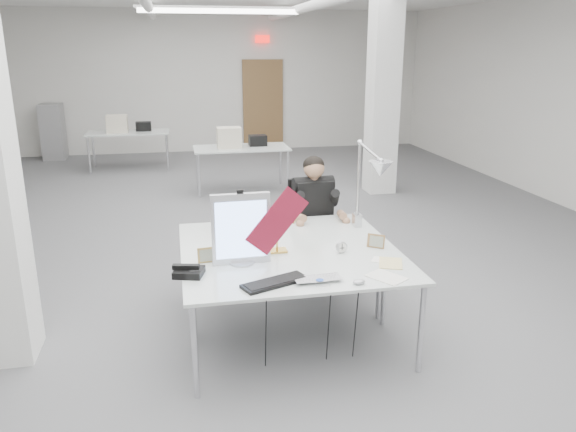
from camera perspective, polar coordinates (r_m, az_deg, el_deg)
The scene contains 23 objects.
room_shell at distance 6.63m, azimuth -3.40°, elevation 10.78°, with size 10.04×14.04×3.24m.
desk_main at distance 4.33m, azimuth 1.33°, elevation -5.61°, with size 1.80×0.90×0.03m, color silver.
desk_second at distance 5.15m, azimuth -0.87°, elevation -1.85°, with size 1.80×0.90×0.03m, color silver.
bg_desk_a at distance 9.60m, azimuth -4.78°, elevation 6.91°, with size 1.60×0.80×0.03m, color silver.
bg_desk_b at distance 11.75m, azimuth -15.92°, elevation 8.15°, with size 1.60×0.80×0.03m, color silver.
filing_cabinet at distance 13.43m, azimuth -22.76°, elevation 7.90°, with size 0.45×0.55×1.20m, color gray.
office_chair at distance 5.90m, azimuth 2.44°, elevation -1.70°, with size 0.51×0.51×1.04m, color black, non-canonical shape.
seated_person at distance 5.74m, azimuth 2.61°, elevation 1.75°, with size 0.44×0.55×0.83m, color black, non-canonical shape.
monitor at distance 4.36m, azimuth -4.80°, elevation -1.32°, with size 0.46×0.05×0.57m, color silver.
pennant at distance 4.35m, azimuth -1.12°, elevation -0.52°, with size 0.53×0.01×0.22m, color maroon.
keyboard at distance 4.06m, azimuth -1.35°, elevation -6.77°, with size 0.49×0.16×0.02m, color black.
laptop at distance 4.07m, azimuth 3.26°, elevation -6.71°, with size 0.35×0.22×0.03m, color #B2B2B7.
mouse at distance 4.09m, azimuth 7.23°, elevation -6.66°, with size 0.09×0.06×0.04m, color #A7A8AC.
bankers_lamp at distance 4.62m, azimuth -1.13°, elevation -1.48°, with size 0.33×0.13×0.37m, color gold, non-canonical shape.
desk_phone at distance 4.27m, azimuth -10.03°, elevation -5.64°, with size 0.21×0.19×0.05m, color black.
picture_frame_left at distance 4.49m, azimuth -8.21°, elevation -3.93°, with size 0.15×0.01×0.12m, color #AF8E4B.
picture_frame_right at distance 4.81m, azimuth 8.92°, elevation -2.53°, with size 0.15×0.01×0.12m, color olive.
desk_clock at distance 4.66m, azimuth 5.45°, elevation -3.16°, with size 0.10×0.10×0.03m, color #ABACB0.
paper_stack_a at distance 4.24m, azimuth 9.95°, elevation -6.13°, with size 0.19×0.27×0.01m, color silver.
paper_stack_b at distance 4.50m, azimuth 10.38°, elevation -4.74°, with size 0.18×0.25×0.01m, color #DAC682.
paper_stack_c at distance 4.55m, azimuth 9.76°, elevation -4.47°, with size 0.19×0.13×0.01m, color white.
beige_monitor at distance 5.08m, azimuth -4.59°, elevation -0.12°, with size 0.34×0.32×0.32m, color beige.
architect_lamp at distance 5.04m, azimuth 8.05°, elevation 2.50°, with size 0.22×0.63×0.81m, color #B9B9BD, non-canonical shape.
Camera 1 is at (-0.89, -6.40, 2.40)m, focal length 35.00 mm.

